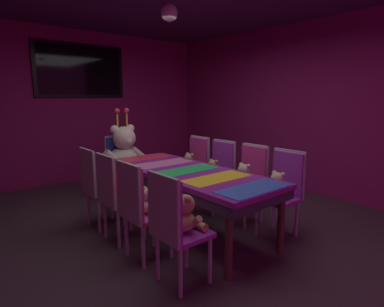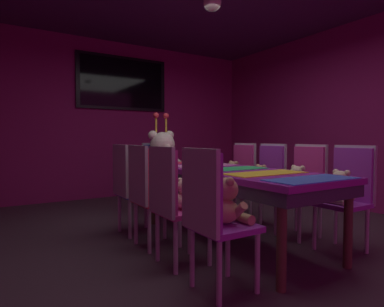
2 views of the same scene
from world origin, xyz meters
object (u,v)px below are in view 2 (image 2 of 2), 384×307
(chair_right_2, at_px, (268,176))
(teddy_left_2, at_px, (159,185))
(teddy_right_1, at_px, (297,182))
(pendant_light, at_px, (212,2))
(king_teddy_bear, at_px, (163,159))
(teddy_left_1, at_px, (185,196))
(teddy_left_0, at_px, (227,203))
(teddy_left_3, at_px, (140,179))
(chair_right_1, at_px, (306,180))
(teddy_right_2, at_px, (260,178))
(chair_right_3, at_px, (241,172))
(teddy_right_3, at_px, (232,173))
(wall_tv, at_px, (123,83))
(throne_chair, at_px, (158,170))
(teddy_right_0, at_px, (340,189))
(chair_left_2, at_px, (146,186))
(chair_left_1, at_px, (170,194))
(chair_left_0, at_px, (209,206))
(chair_right_0, at_px, (349,187))
(chair_left_3, at_px, (127,180))

(chair_right_2, bearing_deg, teddy_left_2, 0.13)
(teddy_right_1, relative_size, pendant_light, 1.63)
(king_teddy_bear, bearing_deg, teddy_left_1, -21.13)
(teddy_left_0, height_order, teddy_left_3, teddy_left_0)
(chair_right_1, xyz_separation_m, king_teddy_bear, (-0.83, 1.77, 0.17))
(teddy_left_1, bearing_deg, teddy_right_2, 21.27)
(teddy_left_3, bearing_deg, teddy_left_1, -91.31)
(teddy_left_0, xyz_separation_m, chair_right_3, (1.51, 1.63, -0.00))
(teddy_right_1, bearing_deg, teddy_right_3, -89.77)
(teddy_right_3, xyz_separation_m, wall_tv, (-0.68, 2.29, 1.47))
(chair_right_2, distance_m, teddy_right_2, 0.14)
(teddy_left_3, distance_m, throne_chair, 1.13)
(teddy_left_2, bearing_deg, wall_tv, 76.80)
(chair_right_2, height_order, king_teddy_bear, king_teddy_bear)
(teddy_left_1, xyz_separation_m, chair_right_1, (1.52, -0.01, 0.03))
(teddy_right_3, bearing_deg, chair_right_3, 180.00)
(teddy_right_0, relative_size, teddy_right_1, 0.99)
(teddy_left_2, bearing_deg, teddy_right_1, -21.32)
(teddy_left_0, height_order, chair_right_2, chair_right_2)
(chair_left_2, distance_m, chair_right_3, 1.73)
(chair_left_1, height_order, king_teddy_bear, king_teddy_bear)
(teddy_left_3, height_order, throne_chair, throne_chair)
(chair_left_0, xyz_separation_m, teddy_left_2, (0.16, 1.08, -0.00))
(teddy_left_2, relative_size, throne_chair, 0.35)
(teddy_right_0, distance_m, teddy_right_3, 1.59)
(chair_right_2, height_order, wall_tv, wall_tv)
(teddy_left_1, relative_size, chair_right_0, 0.28)
(king_teddy_bear, xyz_separation_m, wall_tv, (-0.00, 1.59, 1.29))
(chair_left_1, height_order, chair_right_1, same)
(chair_left_2, distance_m, teddy_right_3, 1.59)
(chair_left_2, height_order, teddy_right_2, chair_left_2)
(teddy_right_0, relative_size, king_teddy_bear, 0.34)
(teddy_left_3, xyz_separation_m, pendant_light, (0.71, -0.38, 1.95))
(teddy_right_2, xyz_separation_m, chair_right_3, (0.16, 0.54, 0.02))
(teddy_left_2, xyz_separation_m, chair_right_3, (1.49, 0.54, 0.00))
(chair_left_3, height_order, teddy_left_3, chair_left_3)
(chair_left_2, bearing_deg, teddy_right_3, 19.95)
(chair_right_0, relative_size, chair_right_1, 1.00)
(chair_left_2, relative_size, teddy_left_2, 2.90)
(chair_right_0, bearing_deg, chair_right_1, -93.09)
(teddy_right_3, height_order, pendant_light, pendant_light)
(chair_left_1, height_order, teddy_right_2, chair_left_1)
(chair_left_0, xyz_separation_m, teddy_right_1, (1.51, 0.56, -0.01))
(teddy_right_0, bearing_deg, pendant_light, -62.45)
(chair_left_2, distance_m, king_teddy_bear, 1.50)
(chair_right_3, bearing_deg, chair_right_2, 88.04)
(chair_left_3, height_order, teddy_right_2, chair_left_3)
(chair_right_1, bearing_deg, pendant_light, -39.75)
(teddy_right_0, xyz_separation_m, wall_tv, (-0.66, 3.88, 1.46))
(teddy_left_0, xyz_separation_m, chair_left_2, (-0.13, 1.08, -0.00))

